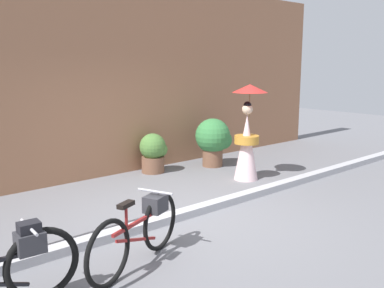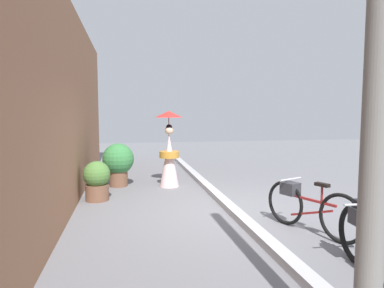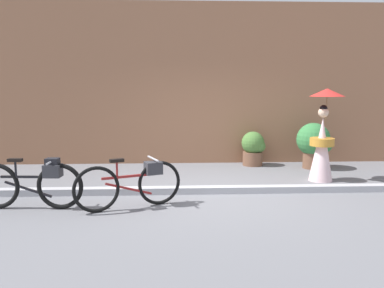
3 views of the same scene
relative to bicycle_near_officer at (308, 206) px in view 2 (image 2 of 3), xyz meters
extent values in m
plane|color=slate|center=(1.31, 0.83, -0.42)|extent=(30.00, 30.00, 0.00)
cube|color=#9E6B4C|center=(1.31, 3.94, 1.58)|extent=(14.00, 0.40, 3.99)
cube|color=#B2B2B7|center=(1.31, 0.83, -0.36)|extent=(14.00, 0.20, 0.12)
torus|color=black|center=(0.42, 0.17, -0.05)|extent=(0.70, 0.33, 0.73)
torus|color=black|center=(-0.53, -0.22, -0.05)|extent=(0.70, 0.33, 0.73)
cube|color=maroon|center=(-0.06, -0.02, 0.11)|extent=(0.81, 0.36, 0.04)
cube|color=maroon|center=(-0.06, -0.02, -0.10)|extent=(0.71, 0.31, 0.27)
cylinder|color=maroon|center=(-0.23, -0.09, 0.22)|extent=(0.03, 0.03, 0.30)
cube|color=black|center=(-0.23, -0.09, 0.38)|extent=(0.24, 0.17, 0.05)
cylinder|color=silver|center=(0.32, 0.13, 0.36)|extent=(0.21, 0.46, 0.03)
cube|color=#333338|center=(0.32, 0.13, 0.21)|extent=(0.32, 0.30, 0.20)
torus|color=black|center=(-1.14, -0.01, -0.05)|extent=(0.74, 0.12, 0.74)
cube|color=black|center=(-1.65, 0.02, -0.10)|extent=(0.74, 0.08, 0.27)
cylinder|color=silver|center=(-1.24, 0.00, 0.36)|extent=(0.06, 0.48, 0.03)
cube|color=#333338|center=(-1.24, 0.00, 0.21)|extent=(0.27, 0.24, 0.20)
cube|color=black|center=(-1.24, 0.00, 0.34)|extent=(0.21, 0.17, 0.14)
cone|color=silver|center=(3.69, 1.70, 0.24)|extent=(0.48, 0.48, 1.31)
cylinder|color=#C1842D|center=(3.69, 1.70, 0.39)|extent=(0.49, 0.49, 0.16)
sphere|color=beige|center=(3.69, 1.70, 1.00)|extent=(0.21, 0.21, 0.21)
sphere|color=black|center=(3.69, 1.70, 1.07)|extent=(0.16, 0.16, 0.16)
cylinder|color=olive|center=(3.75, 1.70, 1.12)|extent=(0.02, 0.02, 0.55)
cone|color=red|center=(3.75, 1.70, 1.40)|extent=(0.70, 0.70, 0.16)
cylinder|color=brown|center=(3.96, 2.96, -0.23)|extent=(0.45, 0.45, 0.38)
sphere|color=#387F42|center=(3.96, 2.96, 0.28)|extent=(0.78, 0.78, 0.78)
sphere|color=#387F42|center=(4.16, 2.84, 0.18)|extent=(0.43, 0.43, 0.43)
cylinder|color=brown|center=(2.61, 3.37, -0.25)|extent=(0.48, 0.48, 0.34)
sphere|color=#4C7A38|center=(2.61, 3.37, 0.14)|extent=(0.56, 0.56, 0.56)
sphere|color=#4C7A38|center=(2.74, 3.29, 0.07)|extent=(0.31, 0.31, 0.31)
cylinder|color=slate|center=(-2.79, 1.13, 1.98)|extent=(0.18, 0.18, 4.80)
camera|label=1|loc=(-2.58, -3.91, 1.88)|focal=40.09mm
camera|label=2|loc=(-4.77, 2.74, 1.45)|focal=32.10mm
camera|label=3|loc=(0.66, -6.21, 1.51)|focal=37.18mm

